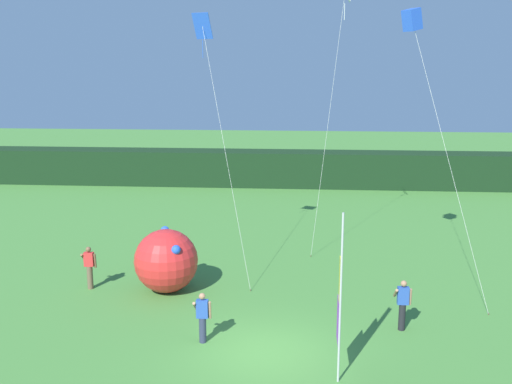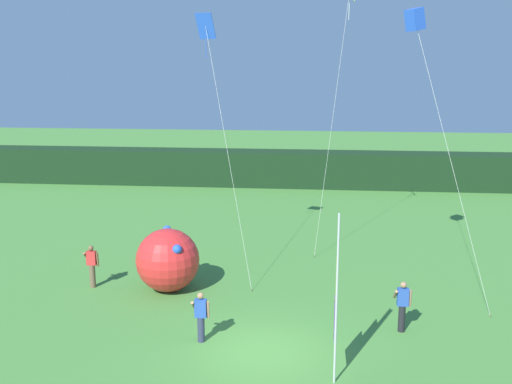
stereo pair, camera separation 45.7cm
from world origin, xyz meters
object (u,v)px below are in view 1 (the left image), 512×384
(person_far_left, at_px, (403,304))
(inflatable_balloon, at_px, (166,261))
(person_mid_field, at_px, (89,266))
(kite_blue_diamond_1, at_px, (205,38))
(kite_blue_box_0, at_px, (412,21))
(kite_white_diamond_2, at_px, (343,9))
(person_near_banner, at_px, (202,316))
(banner_flag, at_px, (340,299))

(person_far_left, xyz_separation_m, inflatable_balloon, (-8.30, 2.72, 0.31))
(person_mid_field, distance_m, kite_blue_diamond_1, 9.89)
(inflatable_balloon, distance_m, kite_blue_box_0, 12.54)
(kite_blue_box_0, relative_size, kite_white_diamond_2, 0.87)
(person_mid_field, relative_size, kite_white_diamond_2, 0.14)
(person_near_banner, bearing_deg, kite_blue_diamond_1, 97.49)
(person_near_banner, height_order, inflatable_balloon, inflatable_balloon)
(person_near_banner, xyz_separation_m, person_mid_field, (-5.01, 4.08, 0.04))
(kite_blue_box_0, height_order, kite_white_diamond_2, kite_white_diamond_2)
(person_far_left, relative_size, kite_white_diamond_2, 0.14)
(person_far_left, height_order, kite_blue_diamond_1, kite_blue_diamond_1)
(person_mid_field, height_order, kite_white_diamond_2, kite_white_diamond_2)
(person_far_left, relative_size, inflatable_balloon, 0.70)
(kite_blue_box_0, distance_m, kite_blue_diamond_1, 7.91)
(person_far_left, xyz_separation_m, kite_white_diamond_2, (-1.62, 8.80, 9.81))
(person_far_left, distance_m, kite_white_diamond_2, 13.28)
(inflatable_balloon, xyz_separation_m, kite_blue_diamond_1, (1.11, 3.02, 8.18))
(banner_flag, relative_size, person_mid_field, 2.83)
(banner_flag, xyz_separation_m, person_far_left, (2.23, 3.08, -1.36))
(person_mid_field, xyz_separation_m, person_far_left, (11.27, -2.73, 0.01))
(person_mid_field, relative_size, kite_blue_box_0, 0.16)
(inflatable_balloon, distance_m, kite_white_diamond_2, 13.11)
(person_near_banner, bearing_deg, inflatable_balloon, 116.68)
(kite_blue_box_0, bearing_deg, person_far_left, -97.61)
(person_mid_field, height_order, kite_blue_diamond_1, kite_blue_diamond_1)
(inflatable_balloon, xyz_separation_m, kite_white_diamond_2, (6.68, 6.08, 9.50))
(banner_flag, height_order, person_far_left, banner_flag)
(banner_flag, xyz_separation_m, person_near_banner, (-4.02, 1.73, -1.41))
(person_far_left, xyz_separation_m, kite_blue_box_0, (0.58, 4.32, 9.02))
(person_near_banner, distance_m, kite_blue_box_0, 12.69)
(inflatable_balloon, height_order, kite_white_diamond_2, kite_white_diamond_2)
(banner_flag, bearing_deg, person_far_left, 54.04)
(person_mid_field, height_order, inflatable_balloon, inflatable_balloon)
(kite_blue_box_0, bearing_deg, kite_blue_diamond_1, 169.68)
(person_near_banner, bearing_deg, person_mid_field, 140.86)
(banner_flag, bearing_deg, inflatable_balloon, 136.33)
(person_near_banner, xyz_separation_m, person_far_left, (6.26, 1.35, 0.04))
(banner_flag, distance_m, inflatable_balloon, 8.45)
(kite_blue_diamond_1, bearing_deg, person_near_banner, -82.51)
(person_near_banner, bearing_deg, banner_flag, -23.23)
(person_near_banner, relative_size, kite_white_diamond_2, 0.14)
(banner_flag, height_order, person_mid_field, banner_flag)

